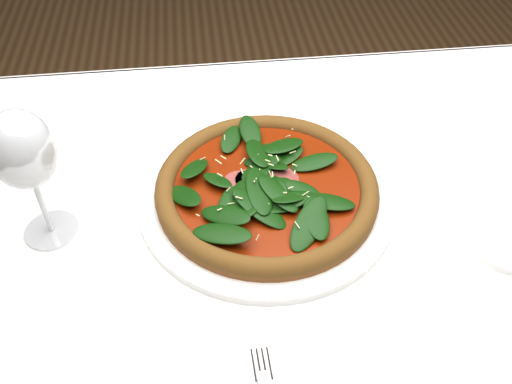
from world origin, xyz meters
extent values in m
cube|color=white|center=(0.00, 0.00, 0.73)|extent=(1.20, 0.80, 0.04)
cylinder|color=#4B331E|center=(-0.54, 0.34, 0.35)|extent=(0.06, 0.06, 0.71)
cylinder|color=#4B331E|center=(0.54, 0.34, 0.35)|extent=(0.06, 0.06, 0.71)
cube|color=white|center=(0.00, 0.40, 0.64)|extent=(1.20, 0.01, 0.22)
cylinder|color=white|center=(-0.06, 0.01, 0.76)|extent=(0.39, 0.39, 0.01)
torus|color=white|center=(-0.06, 0.01, 0.76)|extent=(0.39, 0.39, 0.01)
cylinder|color=brown|center=(-0.06, 0.01, 0.77)|extent=(0.35, 0.35, 0.01)
torus|color=#A26725|center=(-0.06, 0.01, 0.78)|extent=(0.35, 0.35, 0.03)
cylinder|color=maroon|center=(-0.06, 0.01, 0.78)|extent=(0.29, 0.29, 0.00)
cylinder|color=#9C443E|center=(-0.06, 0.01, 0.78)|extent=(0.25, 0.25, 0.00)
ellipsoid|color=#0E3409|center=(-0.06, 0.01, 0.79)|extent=(0.28, 0.28, 0.03)
cylinder|color=#F3EA9E|center=(-0.06, 0.01, 0.80)|extent=(0.25, 0.25, 0.00)
cylinder|color=silver|center=(-0.38, -0.02, 0.75)|extent=(0.08, 0.08, 0.00)
cylinder|color=silver|center=(-0.38, -0.02, 0.81)|extent=(0.01, 0.01, 0.10)
ellipsoid|color=silver|center=(-0.38, -0.02, 0.91)|extent=(0.09, 0.09, 0.11)
cube|color=silver|center=(-0.10, -0.27, 0.76)|extent=(0.02, 0.04, 0.00)
cylinder|color=white|center=(0.28, -0.11, 0.76)|extent=(0.15, 0.15, 0.01)
torus|color=white|center=(0.28, -0.11, 0.76)|extent=(0.15, 0.15, 0.01)
camera|label=1|loc=(-0.14, -0.60, 1.38)|focal=40.00mm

